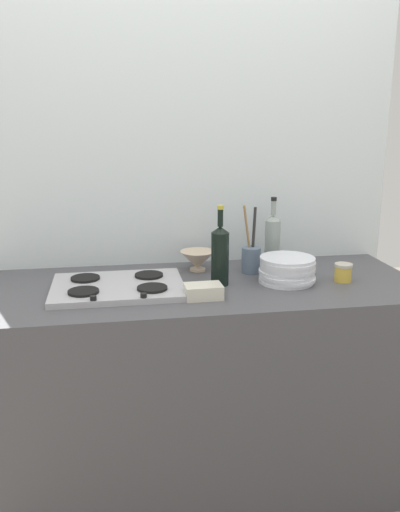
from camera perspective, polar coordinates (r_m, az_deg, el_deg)
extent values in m
plane|color=gray|center=(2.58, 0.00, -22.45)|extent=(6.00, 6.00, 0.00)
cube|color=#4C4C51|center=(2.34, 0.00, -13.64)|extent=(1.80, 0.70, 0.90)
cube|color=silver|center=(2.46, -1.47, 5.74)|extent=(1.90, 0.06, 2.35)
cube|color=#B2B2B7|center=(2.12, -8.76, -3.30)|extent=(0.51, 0.38, 0.02)
cylinder|color=black|center=(2.03, -12.35, -3.73)|extent=(0.12, 0.12, 0.01)
cylinder|color=black|center=(2.03, -5.12, -3.43)|extent=(0.12, 0.12, 0.01)
cylinder|color=black|center=(2.20, -12.16, -2.33)|extent=(0.12, 0.12, 0.01)
cylinder|color=black|center=(2.20, -5.48, -2.04)|extent=(0.12, 0.12, 0.01)
cylinder|color=black|center=(1.95, -11.34, -4.43)|extent=(0.02, 0.02, 0.02)
cylinder|color=black|center=(1.95, -6.05, -4.21)|extent=(0.02, 0.02, 0.02)
cylinder|color=white|center=(2.22, 9.17, -2.60)|extent=(0.22, 0.22, 0.01)
cylinder|color=white|center=(2.21, 9.38, -2.30)|extent=(0.22, 0.22, 0.01)
cylinder|color=white|center=(2.21, 9.23, -1.97)|extent=(0.22, 0.22, 0.01)
cylinder|color=white|center=(2.21, 9.18, -1.61)|extent=(0.22, 0.22, 0.01)
cylinder|color=white|center=(2.21, 9.35, -1.30)|extent=(0.22, 0.22, 0.01)
cylinder|color=white|center=(2.20, 9.32, -0.97)|extent=(0.22, 0.22, 0.01)
cylinder|color=white|center=(2.20, 9.38, -0.65)|extent=(0.22, 0.22, 0.01)
cylinder|color=white|center=(2.20, 9.33, -0.30)|extent=(0.22, 0.22, 0.01)
cylinder|color=black|center=(2.13, 2.15, -0.31)|extent=(0.07, 0.07, 0.21)
cone|color=black|center=(2.11, 2.18, 2.84)|extent=(0.07, 0.07, 0.03)
cylinder|color=black|center=(2.10, 2.19, 4.09)|extent=(0.02, 0.02, 0.07)
cylinder|color=gold|center=(2.09, 2.20, 5.23)|extent=(0.03, 0.03, 0.02)
cylinder|color=gray|center=(2.41, 7.73, 1.28)|extent=(0.07, 0.07, 0.21)
cone|color=gray|center=(2.38, 7.83, 4.07)|extent=(0.07, 0.07, 0.02)
cylinder|color=gray|center=(2.37, 7.87, 5.11)|extent=(0.02, 0.02, 0.06)
cylinder|color=black|center=(2.37, 7.90, 6.06)|extent=(0.03, 0.03, 0.02)
cylinder|color=beige|center=(2.35, -0.26, -1.44)|extent=(0.07, 0.07, 0.01)
cone|color=beige|center=(2.34, -0.26, -0.41)|extent=(0.15, 0.15, 0.08)
cube|color=silver|center=(2.00, 0.35, -3.81)|extent=(0.14, 0.10, 0.05)
cylinder|color=slate|center=(2.32, 5.47, -0.43)|extent=(0.08, 0.08, 0.11)
cylinder|color=#262626|center=(2.31, 5.75, 2.26)|extent=(0.03, 0.03, 0.24)
cylinder|color=#997247|center=(2.29, 5.11, 2.35)|extent=(0.05, 0.04, 0.25)
cylinder|color=gold|center=(2.27, 15.03, -1.86)|extent=(0.07, 0.07, 0.06)
cylinder|color=beige|center=(2.26, 15.10, -0.95)|extent=(0.07, 0.07, 0.01)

